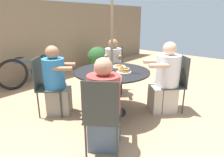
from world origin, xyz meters
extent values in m
plane|color=tan|center=(0.00, 0.00, 0.00)|extent=(12.00, 12.00, 0.00)
cube|color=#7A664C|center=(0.00, 2.65, 0.97)|extent=(10.00, 0.06, 1.93)
cylinder|color=black|center=(0.00, 0.00, 0.01)|extent=(0.47, 0.47, 0.01)
cylinder|color=black|center=(0.00, 0.00, 0.36)|extent=(0.08, 0.08, 0.71)
cylinder|color=black|center=(0.00, 0.00, 0.72)|extent=(1.20, 1.20, 0.02)
cylinder|color=#846B4C|center=(0.00, 0.00, 1.12)|extent=(0.04, 0.04, 2.23)
cylinder|color=#333833|center=(-0.77, -0.31, 0.22)|extent=(0.02, 0.02, 0.44)
cylinder|color=#333833|center=(-0.57, -0.60, 0.22)|extent=(0.02, 0.02, 0.44)
cylinder|color=#333833|center=(-1.06, -0.50, 0.22)|extent=(0.02, 0.02, 0.44)
cylinder|color=#333833|center=(-0.86, -0.80, 0.22)|extent=(0.02, 0.02, 0.44)
cube|color=#333833|center=(-0.82, -0.55, 0.45)|extent=(0.58, 0.58, 0.02)
cube|color=#333833|center=(-0.98, -0.66, 0.70)|extent=(0.24, 0.34, 0.49)
cube|color=slate|center=(-0.72, -0.48, 0.22)|extent=(0.54, 0.53, 0.44)
cylinder|color=#B73833|center=(-0.77, -0.52, 0.69)|extent=(0.38, 0.38, 0.49)
sphere|color=tan|center=(-0.77, -0.52, 1.03)|extent=(0.21, 0.21, 0.21)
cylinder|color=tan|center=(-0.69, -0.28, 0.80)|extent=(0.31, 0.24, 0.07)
cylinder|color=tan|center=(-0.51, -0.53, 0.80)|extent=(0.31, 0.24, 0.07)
cylinder|color=#333833|center=(0.46, -0.69, 0.22)|extent=(0.02, 0.02, 0.44)
cylinder|color=#333833|center=(0.71, -0.43, 0.22)|extent=(0.02, 0.02, 0.44)
cylinder|color=#333833|center=(0.72, -0.93, 0.22)|extent=(0.02, 0.02, 0.44)
cylinder|color=#333833|center=(0.96, -0.67, 0.22)|extent=(0.02, 0.02, 0.44)
cube|color=#333833|center=(0.71, -0.68, 0.45)|extent=(0.59, 0.59, 0.02)
cube|color=#333833|center=(0.86, -0.82, 0.70)|extent=(0.28, 0.30, 0.49)
cube|color=beige|center=(0.63, -0.60, 0.22)|extent=(0.56, 0.55, 0.44)
cylinder|color=white|center=(0.67, -0.64, 0.71)|extent=(0.39, 0.39, 0.53)
sphere|color=#DBA884|center=(0.67, -0.64, 1.07)|extent=(0.22, 0.22, 0.22)
cylinder|color=#DBA884|center=(0.41, -0.61, 0.83)|extent=(0.29, 0.28, 0.07)
cylinder|color=#DBA884|center=(0.63, -0.38, 0.83)|extent=(0.29, 0.28, 0.07)
cylinder|color=#333833|center=(0.74, 0.36, 0.22)|extent=(0.02, 0.02, 0.44)
cylinder|color=#333833|center=(0.52, 0.64, 0.22)|extent=(0.02, 0.02, 0.44)
cylinder|color=#333833|center=(1.02, 0.58, 0.22)|extent=(0.02, 0.02, 0.44)
cylinder|color=#333833|center=(0.80, 0.86, 0.22)|extent=(0.02, 0.02, 0.44)
cube|color=#333833|center=(0.77, 0.61, 0.45)|extent=(0.58, 0.58, 0.02)
cube|color=#333833|center=(0.93, 0.74, 0.70)|extent=(0.26, 0.32, 0.49)
cube|color=#3D3D42|center=(0.69, 0.54, 0.22)|extent=(0.47, 0.47, 0.44)
cylinder|color=#B2B2B2|center=(0.72, 0.58, 0.69)|extent=(0.33, 0.33, 0.51)
sphere|color=brown|center=(0.72, 0.58, 1.04)|extent=(0.20, 0.20, 0.20)
cylinder|color=brown|center=(0.67, 0.36, 0.82)|extent=(0.26, 0.23, 0.07)
cylinder|color=brown|center=(0.50, 0.57, 0.82)|extent=(0.26, 0.23, 0.07)
cylinder|color=#333833|center=(-0.39, 0.73, 0.22)|extent=(0.02, 0.02, 0.44)
cylinder|color=#333833|center=(-0.66, 0.50, 0.22)|extent=(0.02, 0.02, 0.44)
cylinder|color=#333833|center=(-0.62, 1.00, 0.22)|extent=(0.02, 0.02, 0.44)
cylinder|color=#333833|center=(-0.89, 0.77, 0.22)|extent=(0.02, 0.02, 0.44)
cube|color=#333833|center=(-0.64, 0.75, 0.45)|extent=(0.58, 0.58, 0.02)
cube|color=#333833|center=(-0.77, 0.90, 0.70)|extent=(0.31, 0.27, 0.49)
cube|color=gray|center=(-0.57, 0.66, 0.22)|extent=(0.48, 0.49, 0.44)
cylinder|color=teal|center=(-0.60, 0.70, 0.69)|extent=(0.34, 0.34, 0.49)
sphere|color=#A3704C|center=(-0.60, 0.70, 1.03)|extent=(0.21, 0.21, 0.21)
cylinder|color=#A3704C|center=(-0.38, 0.66, 0.81)|extent=(0.24, 0.27, 0.07)
cylinder|color=#A3704C|center=(-0.59, 0.48, 0.81)|extent=(0.24, 0.27, 0.07)
cylinder|color=silver|center=(0.05, -0.20, 0.74)|extent=(0.23, 0.23, 0.01)
cylinder|color=tan|center=(0.05, -0.21, 0.75)|extent=(0.17, 0.17, 0.01)
cylinder|color=tan|center=(0.05, -0.20, 0.77)|extent=(0.18, 0.18, 0.01)
cylinder|color=tan|center=(0.05, -0.20, 0.78)|extent=(0.16, 0.16, 0.01)
cylinder|color=tan|center=(0.05, -0.20, 0.79)|extent=(0.16, 0.16, 0.01)
ellipsoid|color=brown|center=(0.05, -0.20, 0.80)|extent=(0.13, 0.12, 0.00)
cube|color=#F4E084|center=(0.06, -0.21, 0.81)|extent=(0.03, 0.03, 0.01)
cylinder|color=silver|center=(-0.07, 0.17, 0.74)|extent=(0.23, 0.23, 0.01)
cylinder|color=tan|center=(-0.07, 0.17, 0.75)|extent=(0.16, 0.16, 0.01)
cylinder|color=tan|center=(-0.07, 0.17, 0.77)|extent=(0.15, 0.15, 0.01)
cylinder|color=tan|center=(-0.07, 0.17, 0.78)|extent=(0.15, 0.15, 0.01)
ellipsoid|color=brown|center=(-0.07, 0.17, 0.79)|extent=(0.12, 0.11, 0.00)
cube|color=#F4E084|center=(-0.07, 0.18, 0.79)|extent=(0.03, 0.03, 0.01)
cylinder|color=silver|center=(0.26, 0.06, 0.74)|extent=(0.23, 0.23, 0.01)
cylinder|color=tan|center=(0.25, 0.05, 0.75)|extent=(0.14, 0.14, 0.01)
cylinder|color=tan|center=(0.25, 0.06, 0.76)|extent=(0.15, 0.15, 0.01)
ellipsoid|color=brown|center=(0.26, 0.06, 0.77)|extent=(0.11, 0.11, 0.00)
cube|color=#F4E084|center=(0.25, 0.07, 0.78)|extent=(0.02, 0.02, 0.01)
cylinder|color=brown|center=(-0.45, -0.26, 0.79)|extent=(0.07, 0.07, 0.11)
cylinder|color=brown|center=(-0.45, -0.26, 0.87)|extent=(0.03, 0.03, 0.05)
torus|color=brown|center=(-0.42, -0.26, 0.81)|extent=(0.05, 0.01, 0.05)
cylinder|color=#33513D|center=(0.08, 0.37, 0.79)|extent=(0.08, 0.08, 0.11)
cylinder|color=white|center=(0.08, 0.37, 0.84)|extent=(0.09, 0.09, 0.01)
cylinder|color=silver|center=(0.33, 0.39, 0.79)|extent=(0.08, 0.08, 0.10)
cylinder|color=silver|center=(-0.33, -0.23, 0.79)|extent=(0.07, 0.07, 0.12)
torus|color=black|center=(-0.54, 2.38, 0.34)|extent=(0.69, 0.15, 0.69)
torus|color=black|center=(0.21, 2.29, 0.34)|extent=(0.69, 0.15, 0.69)
cylinder|color=#1E4C93|center=(-0.16, 2.34, 0.58)|extent=(0.62, 0.11, 0.03)
cylinder|color=#1E4C93|center=(-0.01, 2.32, 0.46)|extent=(0.47, 0.09, 0.27)
cylinder|color=#1E4C93|center=(-0.35, 2.36, 0.63)|extent=(0.03, 0.03, 0.09)
ellipsoid|color=black|center=(-0.35, 2.36, 0.69)|extent=(0.21, 0.09, 0.04)
cylinder|color=#1E4C93|center=(0.17, 2.29, 0.64)|extent=(0.08, 0.44, 0.03)
cylinder|color=#3D3D3F|center=(1.76, 2.02, 0.09)|extent=(0.35, 0.35, 0.18)
sphere|color=#285628|center=(1.76, 2.02, 0.43)|extent=(0.58, 0.58, 0.58)
camera|label=1|loc=(-2.35, -1.96, 1.57)|focal=32.00mm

